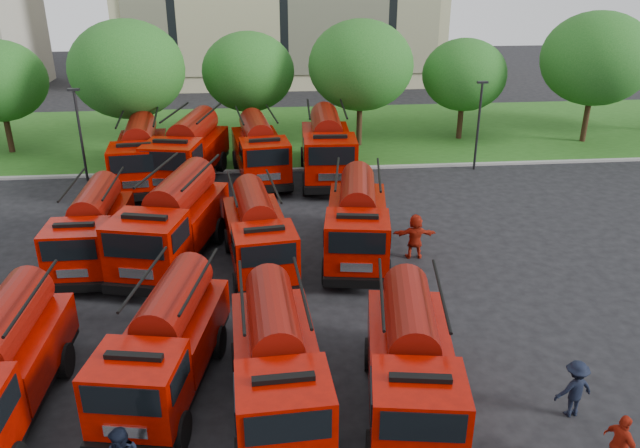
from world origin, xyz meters
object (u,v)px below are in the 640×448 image
at_px(fire_truck_11, 327,147).
at_px(firefighter_5, 414,257).
at_px(fire_truck_4, 92,228).
at_px(fire_truck_9, 188,151).
at_px(fire_truck_10, 259,149).
at_px(fire_truck_5, 173,222).
at_px(fire_truck_8, 140,154).
at_px(fire_truck_6, 258,232).
at_px(fire_truck_2, 277,361).
at_px(fire_truck_3, 411,361).
at_px(fire_truck_7, 357,220).
at_px(firefighter_4, 196,329).
at_px(firefighter_3, 570,414).
at_px(fire_truck_1, 166,343).

bearing_deg(fire_truck_11, firefighter_5, -73.62).
xyz_separation_m(fire_truck_4, fire_truck_11, (10.45, 9.57, 0.30)).
height_order(fire_truck_9, fire_truck_10, fire_truck_9).
distance_m(fire_truck_5, fire_truck_11, 12.14).
bearing_deg(fire_truck_8, fire_truck_6, -64.51).
relative_size(fire_truck_4, fire_truck_10, 0.87).
height_order(fire_truck_2, fire_truck_11, fire_truck_11).
bearing_deg(fire_truck_3, fire_truck_9, 120.69).
xyz_separation_m(fire_truck_2, fire_truck_7, (3.54, 9.17, 0.09)).
bearing_deg(fire_truck_8, firefighter_4, -79.90).
bearing_deg(fire_truck_4, fire_truck_3, -43.01).
bearing_deg(fire_truck_11, fire_truck_4, -134.72).
distance_m(fire_truck_8, firefighter_5, 16.32).
height_order(fire_truck_2, fire_truck_8, fire_truck_8).
relative_size(fire_truck_2, fire_truck_7, 0.92).
relative_size(fire_truck_5, firefighter_4, 4.10).
distance_m(fire_truck_9, firefighter_3, 23.57).
relative_size(fire_truck_3, fire_truck_5, 0.86).
distance_m(fire_truck_7, fire_truck_8, 14.22).
distance_m(fire_truck_11, firefighter_3, 20.84).
xyz_separation_m(fire_truck_8, firefighter_5, (12.62, -10.21, -1.70)).
bearing_deg(fire_truck_7, fire_truck_8, 144.95).
relative_size(fire_truck_2, fire_truck_3, 0.99).
xyz_separation_m(fire_truck_5, fire_truck_6, (3.37, -0.90, -0.21)).
height_order(fire_truck_11, firefighter_5, fire_truck_11).
xyz_separation_m(fire_truck_5, fire_truck_7, (7.39, -0.28, -0.12)).
bearing_deg(firefighter_4, fire_truck_9, -24.01).
bearing_deg(fire_truck_10, fire_truck_9, 179.06).
relative_size(fire_truck_4, fire_truck_8, 0.85).
bearing_deg(fire_truck_2, fire_truck_3, -7.75).
bearing_deg(fire_truck_1, fire_truck_5, 105.92).
height_order(fire_truck_2, fire_truck_7, fire_truck_7).
xyz_separation_m(fire_truck_2, firefighter_3, (7.90, -1.06, -1.50)).
bearing_deg(fire_truck_1, fire_truck_11, 80.84).
bearing_deg(fire_truck_9, fire_truck_7, -40.41).
distance_m(fire_truck_2, firefighter_5, 10.70).
bearing_deg(fire_truck_11, fire_truck_8, -176.08).
height_order(fire_truck_7, fire_truck_8, fire_truck_8).
xyz_separation_m(fire_truck_6, fire_truck_10, (0.13, 10.95, 0.15)).
xyz_separation_m(fire_truck_3, fire_truck_4, (-10.66, 9.93, -0.00)).
xyz_separation_m(fire_truck_1, fire_truck_7, (6.62, 7.98, 0.11)).
relative_size(fire_truck_1, firefighter_3, 4.00).
bearing_deg(firefighter_5, fire_truck_11, -72.55).
height_order(fire_truck_2, fire_truck_4, fire_truck_2).
height_order(fire_truck_1, fire_truck_10, fire_truck_10).
height_order(fire_truck_3, fire_truck_7, fire_truck_7).
bearing_deg(fire_truck_5, firefighter_3, -27.94).
relative_size(fire_truck_6, fire_truck_10, 0.91).
relative_size(fire_truck_2, fire_truck_9, 0.82).
bearing_deg(firefighter_3, fire_truck_8, -63.64).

